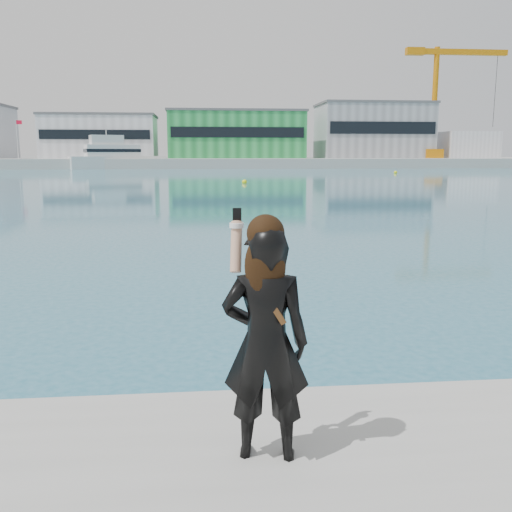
{
  "coord_description": "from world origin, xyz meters",
  "views": [
    {
      "loc": [
        -0.44,
        -4.18,
        3.05
      ],
      "look_at": [
        0.02,
        0.48,
        2.21
      ],
      "focal_mm": 40.0,
      "sensor_mm": 36.0,
      "label": 1
    }
  ],
  "objects_px": {
    "buoy_near": "(395,173)",
    "woman": "(265,336)",
    "dock_crane": "(440,99)",
    "buoy_extra": "(244,183)",
    "motor_yacht": "(115,157)"
  },
  "relations": [
    {
      "from": "dock_crane",
      "to": "buoy_extra",
      "type": "distance_m",
      "value": 84.46
    },
    {
      "from": "dock_crane",
      "to": "buoy_near",
      "type": "xyz_separation_m",
      "value": [
        -23.42,
        -39.89,
        -15.07
      ]
    },
    {
      "from": "dock_crane",
      "to": "buoy_extra",
      "type": "height_order",
      "value": "dock_crane"
    },
    {
      "from": "motor_yacht",
      "to": "dock_crane",
      "type": "bearing_deg",
      "value": -12.88
    },
    {
      "from": "motor_yacht",
      "to": "buoy_near",
      "type": "relative_size",
      "value": 38.4
    },
    {
      "from": "buoy_near",
      "to": "buoy_extra",
      "type": "height_order",
      "value": "same"
    },
    {
      "from": "buoy_near",
      "to": "dock_crane",
      "type": "bearing_deg",
      "value": 59.58
    },
    {
      "from": "motor_yacht",
      "to": "buoy_extra",
      "type": "distance_m",
      "value": 62.24
    },
    {
      "from": "buoy_near",
      "to": "buoy_extra",
      "type": "xyz_separation_m",
      "value": [
        -25.57,
        -27.24,
        0.0
      ]
    },
    {
      "from": "motor_yacht",
      "to": "buoy_extra",
      "type": "bearing_deg",
      "value": -89.92
    },
    {
      "from": "dock_crane",
      "to": "motor_yacht",
      "type": "xyz_separation_m",
      "value": [
        -70.28,
        -8.69,
        -12.63
      ]
    },
    {
      "from": "buoy_near",
      "to": "woman",
      "type": "bearing_deg",
      "value": -109.88
    },
    {
      "from": "motor_yacht",
      "to": "buoy_near",
      "type": "height_order",
      "value": "motor_yacht"
    },
    {
      "from": "buoy_near",
      "to": "buoy_extra",
      "type": "bearing_deg",
      "value": -133.19
    },
    {
      "from": "buoy_extra",
      "to": "buoy_near",
      "type": "bearing_deg",
      "value": 46.81
    }
  ]
}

